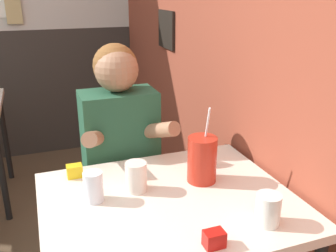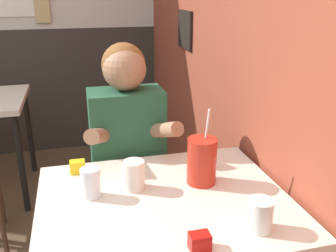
# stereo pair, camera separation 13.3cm
# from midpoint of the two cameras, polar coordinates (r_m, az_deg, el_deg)

# --- Properties ---
(brick_wall_right) EXTENTS (0.08, 4.62, 2.70)m
(brick_wall_right) POSITION_cam_midpoint_polar(r_m,az_deg,el_deg) (2.23, 7.90, 18.20)
(brick_wall_right) COLOR brown
(brick_wall_right) RESTS_ON ground_plane
(main_table) EXTENTS (0.88, 0.73, 0.72)m
(main_table) POSITION_cam_midpoint_polar(r_m,az_deg,el_deg) (1.39, 2.31, -13.78)
(main_table) COLOR beige
(main_table) RESTS_ON ground_plane
(person_seated) EXTENTS (0.42, 0.40, 1.20)m
(person_seated) POSITION_cam_midpoint_polar(r_m,az_deg,el_deg) (1.82, -3.98, -5.86)
(person_seated) COLOR #235138
(person_seated) RESTS_ON ground_plane
(cocktail_pitcher) EXTENTS (0.11, 0.11, 0.30)m
(cocktail_pitcher) POSITION_cam_midpoint_polar(r_m,az_deg,el_deg) (1.42, 7.85, -5.34)
(cocktail_pitcher) COLOR #B22819
(cocktail_pitcher) RESTS_ON main_table
(glass_near_pitcher) EXTENTS (0.07, 0.07, 0.11)m
(glass_near_pitcher) POSITION_cam_midpoint_polar(r_m,az_deg,el_deg) (1.35, -8.96, -8.62)
(glass_near_pitcher) COLOR silver
(glass_near_pitcher) RESTS_ON main_table
(glass_center) EXTENTS (0.08, 0.08, 0.10)m
(glass_center) POSITION_cam_midpoint_polar(r_m,az_deg,el_deg) (1.22, 16.97, -12.93)
(glass_center) COLOR silver
(glass_center) RESTS_ON main_table
(glass_far_side) EXTENTS (0.08, 0.08, 0.11)m
(glass_far_side) POSITION_cam_midpoint_polar(r_m,az_deg,el_deg) (1.38, -2.45, -7.56)
(glass_far_side) COLOR silver
(glass_far_side) RESTS_ON main_table
(condiment_ketchup) EXTENTS (0.06, 0.04, 0.05)m
(condiment_ketchup) POSITION_cam_midpoint_polar(r_m,az_deg,el_deg) (1.12, 8.40, -17.12)
(condiment_ketchup) COLOR #B7140F
(condiment_ketchup) RESTS_ON main_table
(condiment_mustard) EXTENTS (0.06, 0.04, 0.05)m
(condiment_mustard) POSITION_cam_midpoint_polar(r_m,az_deg,el_deg) (1.54, -11.24, -6.17)
(condiment_mustard) COLOR yellow
(condiment_mustard) RESTS_ON main_table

